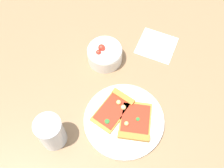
{
  "coord_description": "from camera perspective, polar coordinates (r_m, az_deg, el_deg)",
  "views": [
    {
      "loc": [
        0.02,
        -0.35,
        0.86
      ],
      "look_at": [
        -0.08,
        0.09,
        0.03
      ],
      "focal_mm": 44.51,
      "sensor_mm": 36.0,
      "label": 1
    }
  ],
  "objects": [
    {
      "name": "salad_bowl",
      "position": [
        1.01,
        -1.5,
        6.15
      ],
      "size": [
        0.13,
        0.13,
        0.07
      ],
      "color": "white",
      "rests_on": "ground_plane"
    },
    {
      "name": "paper_napkin",
      "position": [
        1.08,
        9.14,
        7.84
      ],
      "size": [
        0.16,
        0.15,
        0.0
      ],
      "primitive_type": "cube",
      "rotation": [
        0.0,
        0.0,
        -0.17
      ],
      "color": "white",
      "rests_on": "ground_plane"
    },
    {
      "name": "soda_glass",
      "position": [
        0.87,
        -12.36,
        -9.74
      ],
      "size": [
        0.08,
        0.08,
        0.12
      ],
      "color": "silver",
      "rests_on": "ground_plane"
    },
    {
      "name": "plate",
      "position": [
        0.91,
        2.46,
        -7.47
      ],
      "size": [
        0.26,
        0.26,
        0.01
      ],
      "primitive_type": "cylinder",
      "color": "silver",
      "rests_on": "ground_plane"
    },
    {
      "name": "pizza_slice_far",
      "position": [
        0.92,
        0.57,
        -5.02
      ],
      "size": [
        0.13,
        0.16,
        0.02
      ],
      "color": "gold",
      "rests_on": "plate"
    },
    {
      "name": "ground_plane",
      "position": [
        0.93,
        3.89,
        -6.6
      ],
      "size": [
        2.4,
        2.4,
        0.0
      ],
      "primitive_type": "plane",
      "color": "#93704C",
      "rests_on": "ground"
    },
    {
      "name": "pizza_slice_near",
      "position": [
        0.9,
        4.7,
        -8.06
      ],
      "size": [
        0.11,
        0.14,
        0.02
      ],
      "color": "gold",
      "rests_on": "plate"
    }
  ]
}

